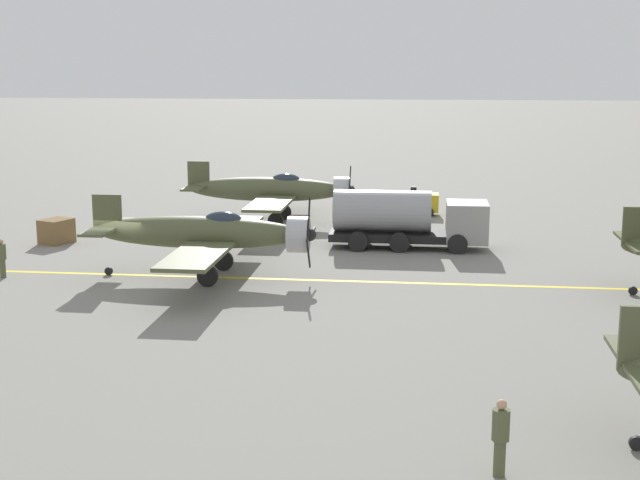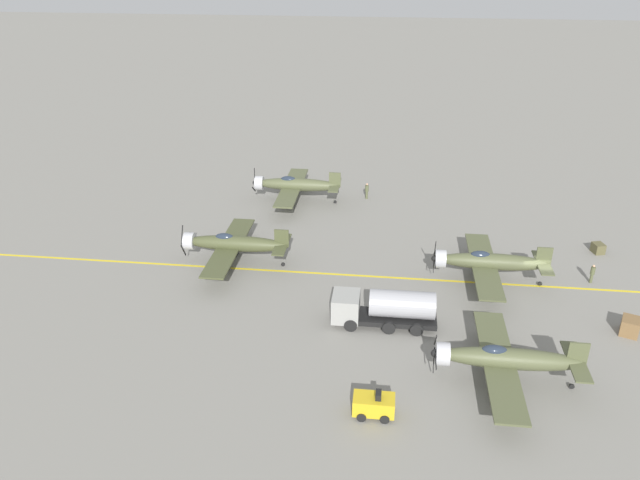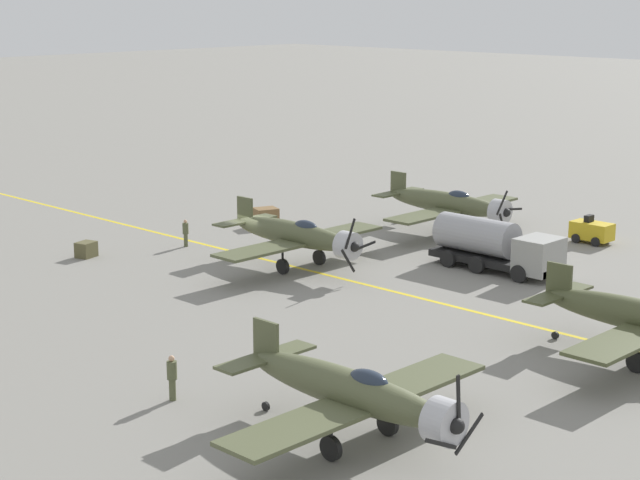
{
  "view_description": "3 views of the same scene",
  "coord_description": "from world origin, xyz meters",
  "views": [
    {
      "loc": [
        37.54,
        13.56,
        9.31
      ],
      "look_at": [
        3.72,
        9.49,
        2.54
      ],
      "focal_mm": 50.0,
      "sensor_mm": 36.0,
      "label": 1
    },
    {
      "loc": [
        -48.28,
        12.74,
        26.97
      ],
      "look_at": [
        -0.38,
        18.51,
        3.5
      ],
      "focal_mm": 35.0,
      "sensor_mm": 36.0,
      "label": 2
    },
    {
      "loc": [
        42.65,
        47.32,
        15.73
      ],
      "look_at": [
        4.55,
        10.26,
        3.44
      ],
      "focal_mm": 60.0,
      "sensor_mm": 36.0,
      "label": 3
    }
  ],
  "objects": [
    {
      "name": "ground_plane",
      "position": [
        0.0,
        0.0,
        0.0
      ],
      "size": [
        400.0,
        400.0,
        0.0
      ],
      "primitive_type": "plane",
      "color": "gray"
    },
    {
      "name": "taxiway_stripe",
      "position": [
        0.0,
        0.0,
        0.0
      ],
      "size": [
        0.3,
        160.0,
        0.01
      ],
      "primitive_type": "cube",
      "color": "yellow",
      "rests_on": "ground"
    },
    {
      "name": "airplane_mid_center",
      "position": [
        0.14,
        4.08,
        2.01
      ],
      "size": [
        12.0,
        9.98,
        3.68
      ],
      "rotation": [
        0.0,
        0.0,
        -0.07
      ],
      "color": "#505536",
      "rests_on": "ground"
    },
    {
      "name": "airplane_far_right",
      "position": [
        16.36,
        23.38,
        2.01
      ],
      "size": [
        12.0,
        9.98,
        3.8
      ],
      "rotation": [
        0.0,
        0.0,
        0.27
      ],
      "color": "#525738",
      "rests_on": "ground"
    },
    {
      "name": "airplane_mid_left",
      "position": [
        -13.65,
        4.66,
        2.01
      ],
      "size": [
        12.0,
        9.98,
        3.65
      ],
      "rotation": [
        0.0,
        0.0,
        -0.08
      ],
      "color": "#515637",
      "rests_on": "ground"
    },
    {
      "name": "fuel_tanker",
      "position": [
        -7.48,
        12.74,
        1.51
      ],
      "size": [
        2.68,
        8.0,
        2.98
      ],
      "color": "black",
      "rests_on": "ground"
    },
    {
      "name": "tow_tractor",
      "position": [
        -17.73,
        13.04,
        0.79
      ],
      "size": [
        1.57,
        2.6,
        1.79
      ],
      "color": "gold",
      "rests_on": "ground"
    },
    {
      "name": "ground_crew_walking",
      "position": [
        18.19,
        15.37,
        1.02
      ],
      "size": [
        0.41,
        0.41,
        1.86
      ],
      "color": "#515638",
      "rests_on": "ground"
    },
    {
      "name": "ground_crew_inspecting",
      "position": [
        1.18,
        -4.94,
        0.95
      ],
      "size": [
        0.38,
        0.38,
        1.75
      ],
      "color": "#515638",
      "rests_on": "ground"
    },
    {
      "name": "supply_crate_by_tanker",
      "position": [
        7.18,
        -7.12,
        0.47
      ],
      "size": [
        1.34,
        1.21,
        0.95
      ],
      "primitive_type": "cube",
      "rotation": [
        0.0,
        0.0,
        0.27
      ],
      "color": "brown",
      "rests_on": "ground"
    },
    {
      "name": "supply_crate_mid_lane",
      "position": [
        -6.51,
        -5.72,
        0.64
      ],
      "size": [
        1.9,
        1.76,
        1.28
      ],
      "primitive_type": "cube",
      "rotation": [
        0.0,
        0.0,
        -0.37
      ],
      "color": "brown",
      "rests_on": "ground"
    }
  ]
}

